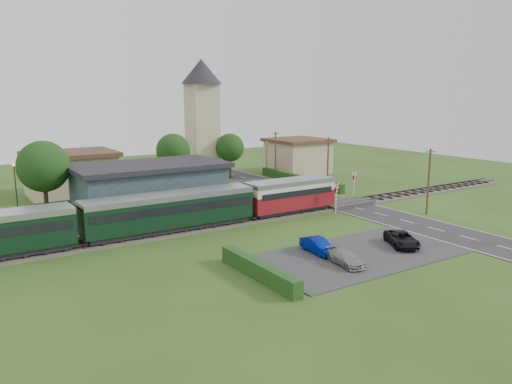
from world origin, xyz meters
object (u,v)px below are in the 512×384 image
train (137,215)px  car_park_blue (318,245)px  house_west (71,173)px  car_park_silver (346,258)px  crossing_signal_near (336,194)px  pedestrian_near (248,201)px  car_on_road (288,185)px  car_park_dark (402,239)px  house_east (298,155)px  equipment_hut (89,217)px  station_building (150,187)px  crossing_signal_far (354,181)px  church_tower (202,110)px  pedestrian_far (135,218)px

train → car_park_blue: (10.67, -11.96, -1.50)m
house_west → car_park_silver: house_west is taller
crossing_signal_near → pedestrian_near: bearing=147.9°
car_on_road → car_park_dark: (-7.06, -25.70, 0.10)m
train → house_west: size_ratio=4.00×
house_east → equipment_hut: bearing=-153.7°
station_building → train: 10.16m
house_west → pedestrian_near: (13.48, -20.43, -1.43)m
house_east → crossing_signal_near: (-13.60, -24.41, -0.66)m
car_park_silver → car_park_dark: car_park_dark is taller
crossing_signal_near → car_on_road: (3.74, 13.76, -1.56)m
house_east → crossing_signal_near: 27.95m
car_on_road → car_park_blue: car_park_blue is taller
station_building → car_park_blue: 21.89m
station_building → car_park_blue: size_ratio=4.41×
house_east → crossing_signal_far: house_east is taller
train → house_east: 41.08m
house_west → crossing_signal_far: (28.60, -20.61, -0.65)m
church_tower → car_park_silver: (-9.11, -41.30, -9.62)m
church_tower → car_park_dark: size_ratio=4.08×
station_building → crossing_signal_near: bearing=-34.8°
car_park_blue → train: bearing=136.5°
station_building → car_park_blue: (5.99, -20.96, -2.02)m
car_park_blue → church_tower: bearing=81.4°
house_east → crossing_signal_far: bearing=-108.1°
crossing_signal_far → car_park_blue: crossing_signal_far is taller
crossing_signal_far → car_park_blue: size_ratio=0.90×
pedestrian_far → crossing_signal_far: bearing=-82.7°
equipment_hut → house_east: size_ratio=0.29×
house_west → house_east: size_ratio=1.23×
train → car_on_road: size_ratio=13.79×
pedestrian_far → house_east: bearing=-52.6°
crossing_signal_near → house_east: bearing=60.9°
station_building → car_park_dark: station_building is taller
car_park_silver → pedestrian_far: pedestrian_far is taller
church_tower → pedestrian_near: size_ratio=9.69×
pedestrian_near → car_on_road: bearing=-123.1°
train → crossing_signal_near: bearing=-6.5°
house_west → pedestrian_near: size_ratio=5.95×
car_park_silver → car_park_blue: bearing=96.0°
train → house_west: house_west is taller
train → crossing_signal_far: bearing=4.8°
station_building → pedestrian_far: (-4.03, -6.53, -1.45)m
crossing_signal_near → car_park_dark: bearing=-105.5°
station_building → house_east: house_east is taller
train → house_west: bearing=90.8°
equipment_hut → church_tower: (23.00, 22.80, 8.48)m
train → car_on_road: 27.34m
house_west → car_on_road: size_ratio=3.45×
car_park_blue → station_building: bearing=110.7°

